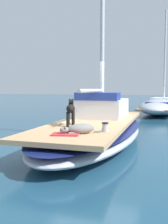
{
  "coord_description": "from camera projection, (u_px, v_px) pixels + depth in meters",
  "views": [
    {
      "loc": [
        2.19,
        -7.36,
        1.62
      ],
      "look_at": [
        0.0,
        -1.0,
        1.01
      ],
      "focal_mm": 41.43,
      "sensor_mm": 36.0,
      "label": 1
    }
  ],
  "objects": [
    {
      "name": "moored_boat_far_astern",
      "position": [
        162.0,
        106.0,
        16.88
      ],
      "size": [
        3.25,
        7.93,
        6.83
      ],
      "color": "#B2B7C1",
      "rests_on": "ground"
    },
    {
      "name": "deck_winch",
      "position": [
        105.0,
        127.0,
        5.77
      ],
      "size": [
        0.16,
        0.16,
        0.21
      ],
      "color": "#B7B7BC",
      "rests_on": "sailboat_main"
    },
    {
      "name": "mast_main",
      "position": [
        101.0,
        17.0,
        8.15
      ],
      "size": [
        0.14,
        2.27,
        7.14
      ],
      "color": "silver",
      "rests_on": "sailboat_main"
    },
    {
      "name": "ground_plane",
      "position": [
        95.0,
        142.0,
        7.78
      ],
      "size": [
        120.0,
        120.0,
        0.0
      ],
      "primitive_type": "plane",
      "color": "navy"
    },
    {
      "name": "sailboat_main",
      "position": [
        95.0,
        132.0,
        7.75
      ],
      "size": [
        2.74,
        7.31,
        0.66
      ],
      "color": "#B2B7C1",
      "rests_on": "ground"
    },
    {
      "name": "coiled_rope",
      "position": [
        65.0,
        124.0,
        6.94
      ],
      "size": [
        0.32,
        0.32,
        0.04
      ],
      "primitive_type": "torus",
      "color": "beige",
      "rests_on": "sailboat_main"
    },
    {
      "name": "dog_grey",
      "position": [
        79.0,
        129.0,
        5.49
      ],
      "size": [
        0.79,
        0.66,
        0.22
      ],
      "color": "gray",
      "rests_on": "sailboat_main"
    },
    {
      "name": "dog_black",
      "position": [
        71.0,
        109.0,
        6.68
      ],
      "size": [
        0.41,
        0.91,
        0.7
      ],
      "color": "black",
      "rests_on": "sailboat_main"
    },
    {
      "name": "deck_towel",
      "position": [
        65.0,
        134.0,
        5.35
      ],
      "size": [
        0.63,
        0.48,
        0.03
      ],
      "primitive_type": "cube",
      "rotation": [
        0.0,
        0.0,
        0.22
      ],
      "color": "#C6333D",
      "rests_on": "sailboat_main"
    },
    {
      "name": "cabin_house",
      "position": [
        103.0,
        107.0,
        8.76
      ],
      "size": [
        1.47,
        2.26,
        0.84
      ],
      "color": "silver",
      "rests_on": "sailboat_main"
    }
  ]
}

